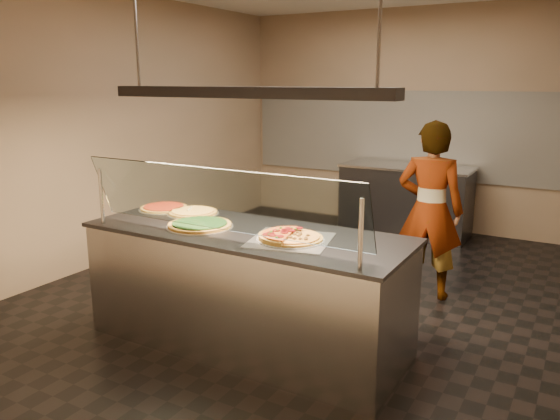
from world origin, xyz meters
The scene contains 19 objects.
ground centered at (0.00, 0.00, -0.01)m, with size 5.00×6.00×0.02m, color black.
wall_back centered at (0.00, 3.01, 1.50)m, with size 5.00×0.02×3.00m, color tan.
wall_front centered at (0.00, -3.01, 1.50)m, with size 5.00×0.02×3.00m, color tan.
wall_left centered at (-2.51, 0.00, 1.50)m, with size 0.02×6.00×3.00m, color tan.
tile_band centered at (0.00, 2.98, 1.30)m, with size 4.90×0.02×1.20m, color silver.
serving_counter centered at (0.00, -1.23, 0.47)m, with size 2.50×0.94×0.93m.
sneeze_guard centered at (0.00, -1.57, 1.23)m, with size 2.26×0.18×0.54m.
perforated_tray centered at (0.43, -1.29, 0.94)m, with size 0.66×0.66×0.01m.
half_pizza_pepperoni centered at (0.32, -1.29, 0.96)m, with size 0.32×0.49×0.05m.
half_pizza_sausage centered at (0.54, -1.29, 0.96)m, with size 0.32×0.49×0.04m.
pizza_spinach centered at (-0.36, -1.31, 0.95)m, with size 0.52×0.52×0.03m.
pizza_cheese centered at (-0.68, -1.00, 0.94)m, with size 0.44×0.44×0.03m.
pizza_tomato centered at (-1.01, -1.00, 0.94)m, with size 0.43×0.43×0.03m.
pizza_spatula centered at (-0.67, -1.01, 0.96)m, with size 0.25×0.21×0.02m.
prep_table centered at (0.08, 2.55, 0.47)m, with size 1.71×0.74×0.93m.
worker centered at (0.94, 0.49, 0.84)m, with size 0.61×0.40×1.69m, color #2E2C35.
heat_lamp_housing centered at (0.00, -1.23, 1.95)m, with size 2.30×0.18×0.08m, color #303035.
lamp_rod_left centered at (-1.00, -1.23, 2.50)m, with size 0.02×0.02×1.01m, color #B7B7BC.
lamp_rod_right centered at (1.00, -1.23, 2.50)m, with size 0.02×0.02×1.01m, color #B7B7BC.
Camera 1 is at (2.22, -4.53, 2.03)m, focal length 35.00 mm.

